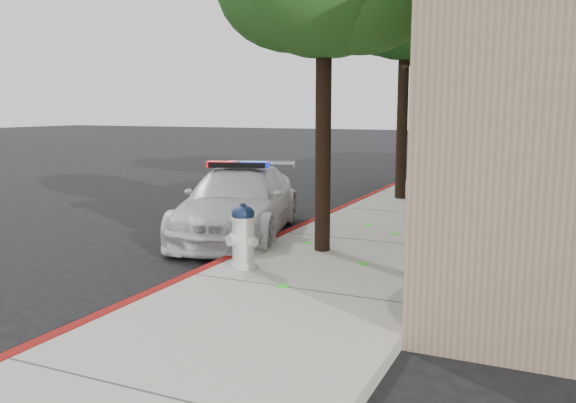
# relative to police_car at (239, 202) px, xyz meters

# --- Properties ---
(ground) EXTENTS (120.00, 120.00, 0.00)m
(ground) POSITION_rel_police_car_xyz_m (0.90, -3.03, -0.64)
(ground) COLOR black
(ground) RESTS_ON ground
(sidewalk) EXTENTS (3.20, 60.00, 0.15)m
(sidewalk) POSITION_rel_police_car_xyz_m (2.50, -0.03, -0.57)
(sidewalk) COLOR #9C9A8D
(sidewalk) RESTS_ON ground
(red_curb) EXTENTS (0.14, 60.00, 0.16)m
(red_curb) POSITION_rel_police_car_xyz_m (0.96, -0.03, -0.56)
(red_curb) COLOR maroon
(red_curb) RESTS_ON ground
(police_car) EXTENTS (2.93, 4.72, 1.40)m
(police_car) POSITION_rel_police_car_xyz_m (0.00, 0.00, 0.00)
(police_car) COLOR white
(police_car) RESTS_ON ground
(fire_hydrant) EXTENTS (0.52, 0.45, 0.91)m
(fire_hydrant) POSITION_rel_police_car_xyz_m (1.44, -2.44, -0.04)
(fire_hydrant) COLOR silver
(fire_hydrant) RESTS_ON sidewalk
(street_tree_mid) EXTENTS (3.42, 3.18, 6.06)m
(street_tree_mid) POSITION_rel_police_car_xyz_m (1.83, 5.01, 4.08)
(street_tree_mid) COLOR black
(street_tree_mid) RESTS_ON sidewalk
(street_tree_far) EXTENTS (3.17, 3.14, 5.82)m
(street_tree_far) POSITION_rel_police_car_xyz_m (2.29, 7.13, 3.88)
(street_tree_far) COLOR black
(street_tree_far) RESTS_ON sidewalk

